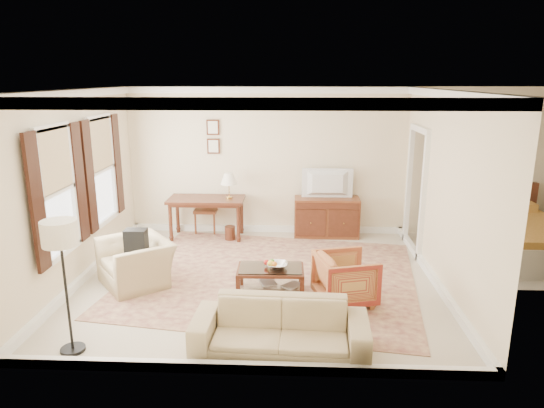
# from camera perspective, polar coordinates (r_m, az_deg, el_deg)

# --- Properties ---
(room_shell) EXTENTS (5.51, 5.01, 2.91)m
(room_shell) POSITION_cam_1_polar(r_m,az_deg,el_deg) (7.05, -1.76, 9.83)
(room_shell) COLOR beige
(room_shell) RESTS_ON ground
(annex_bedroom) EXTENTS (3.00, 2.70, 2.90)m
(annex_bedroom) POSITION_cam_1_polar(r_m,az_deg,el_deg) (9.47, 27.22, -3.73)
(annex_bedroom) COLOR beige
(annex_bedroom) RESTS_ON ground
(window_front) EXTENTS (0.12, 1.56, 1.80)m
(window_front) POSITION_cam_1_polar(r_m,az_deg,el_deg) (7.25, -23.95, 1.31)
(window_front) COLOR #CCB284
(window_front) RESTS_ON room_shell
(window_rear) EXTENTS (0.12, 1.56, 1.80)m
(window_rear) POSITION_cam_1_polar(r_m,az_deg,el_deg) (8.68, -19.36, 3.78)
(window_rear) COLOR #CCB284
(window_rear) RESTS_ON room_shell
(doorway) EXTENTS (0.10, 1.12, 2.25)m
(doorway) POSITION_cam_1_polar(r_m,az_deg,el_deg) (9.01, 16.52, 1.29)
(doorway) COLOR white
(doorway) RESTS_ON room_shell
(rug) EXTENTS (4.96, 4.42, 0.01)m
(rug) POSITION_cam_1_polar(r_m,az_deg,el_deg) (7.78, -0.19, -8.49)
(rug) COLOR maroon
(rug) RESTS_ON room_shell
(writing_desk) EXTENTS (1.46, 0.73, 0.80)m
(writing_desk) POSITION_cam_1_polar(r_m,az_deg,el_deg) (9.50, -7.72, 0.06)
(writing_desk) COLOR #4D2316
(writing_desk) RESTS_ON room_shell
(desk_chair) EXTENTS (0.46, 0.46, 1.05)m
(desk_chair) POSITION_cam_1_polar(r_m,az_deg,el_deg) (9.89, -7.77, -0.35)
(desk_chair) COLOR brown
(desk_chair) RESTS_ON room_shell
(desk_lamp) EXTENTS (0.32, 0.32, 0.50)m
(desk_lamp) POSITION_cam_1_polar(r_m,az_deg,el_deg) (9.35, -5.09, 2.15)
(desk_lamp) COLOR silver
(desk_lamp) RESTS_ON writing_desk
(framed_prints) EXTENTS (0.25, 0.04, 0.68)m
(framed_prints) POSITION_cam_1_polar(r_m,az_deg,el_deg) (9.68, -6.93, 7.89)
(framed_prints) COLOR #4D2316
(framed_prints) RESTS_ON room_shell
(sideboard) EXTENTS (1.27, 0.49, 0.78)m
(sideboard) POSITION_cam_1_polar(r_m,az_deg,el_deg) (9.64, 6.43, -1.54)
(sideboard) COLOR brown
(sideboard) RESTS_ON room_shell
(tv) EXTENTS (0.95, 0.54, 0.12)m
(tv) POSITION_cam_1_polar(r_m,az_deg,el_deg) (9.42, 6.58, 3.48)
(tv) COLOR black
(tv) RESTS_ON sideboard
(coffee_table) EXTENTS (0.97, 0.58, 0.41)m
(coffee_table) POSITION_cam_1_polar(r_m,az_deg,el_deg) (7.10, -0.17, -8.21)
(coffee_table) COLOR #4D2316
(coffee_table) RESTS_ON room_shell
(fruit_bowl) EXTENTS (0.42, 0.42, 0.10)m
(fruit_bowl) POSITION_cam_1_polar(r_m,az_deg,el_deg) (7.02, 0.62, -7.11)
(fruit_bowl) COLOR silver
(fruit_bowl) RESTS_ON coffee_table
(book_a) EXTENTS (0.28, 0.13, 0.38)m
(book_a) POSITION_cam_1_polar(r_m,az_deg,el_deg) (7.17, -1.35, -9.24)
(book_a) COLOR brown
(book_a) RESTS_ON coffee_table
(book_b) EXTENTS (0.22, 0.21, 0.38)m
(book_b) POSITION_cam_1_polar(r_m,az_deg,el_deg) (7.16, 1.80, -9.29)
(book_b) COLOR brown
(book_b) RESTS_ON coffee_table
(striped_armchair) EXTENTS (0.88, 0.92, 0.78)m
(striped_armchair) POSITION_cam_1_polar(r_m,az_deg,el_deg) (6.87, 8.65, -8.41)
(striped_armchair) COLOR maroon
(striped_armchair) RESTS_ON room_shell
(club_armchair) EXTENTS (1.20, 1.26, 0.93)m
(club_armchair) POSITION_cam_1_polar(r_m,az_deg,el_deg) (7.65, -15.75, -5.79)
(club_armchair) COLOR tan
(club_armchair) RESTS_ON room_shell
(backpack) EXTENTS (0.36, 0.39, 0.40)m
(backpack) POSITION_cam_1_polar(r_m,az_deg,el_deg) (7.56, -15.70, -4.05)
(backpack) COLOR black
(backpack) RESTS_ON club_armchair
(sofa) EXTENTS (2.03, 0.68, 0.78)m
(sofa) POSITION_cam_1_polar(r_m,az_deg,el_deg) (5.67, 0.98, -13.48)
(sofa) COLOR tan
(sofa) RESTS_ON room_shell
(floor_lamp) EXTENTS (0.39, 0.39, 1.57)m
(floor_lamp) POSITION_cam_1_polar(r_m,az_deg,el_deg) (5.77, -23.62, -4.23)
(floor_lamp) COLOR black
(floor_lamp) RESTS_ON room_shell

